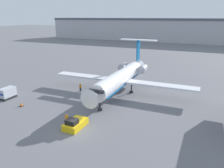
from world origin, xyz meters
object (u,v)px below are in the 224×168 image
object	(u,v)px
pushback_tug	(75,124)
traffic_cone_left	(21,104)
luggage_cart	(8,93)
airplane_main	(121,77)
worker_by_wing	(80,87)
worker_near_tug	(67,119)

from	to	relation	value
pushback_tug	traffic_cone_left	bearing A→B (deg)	168.39
pushback_tug	luggage_cart	xyz separation A→B (m)	(-18.52, 4.59, 0.48)
airplane_main	luggage_cart	distance (m)	22.65
traffic_cone_left	luggage_cart	bearing A→B (deg)	160.64
worker_by_wing	airplane_main	bearing A→B (deg)	18.81
luggage_cart	worker_near_tug	bearing A→B (deg)	-14.29
pushback_tug	worker_near_tug	distance (m)	1.72
worker_near_tug	traffic_cone_left	size ratio (longest dim) A/B	2.40
airplane_main	pushback_tug	world-z (taller)	airplane_main
worker_near_tug	worker_by_wing	xyz separation A→B (m)	(-6.12, 13.68, 0.06)
airplane_main	worker_near_tug	xyz separation A→B (m)	(-2.10, -16.48, -2.44)
pushback_tug	luggage_cart	distance (m)	19.08
pushback_tug	traffic_cone_left	distance (m)	13.45
pushback_tug	worker_by_wing	size ratio (longest dim) A/B	2.16
luggage_cart	worker_near_tug	xyz separation A→B (m)	(16.85, -4.29, -0.17)
pushback_tug	worker_near_tug	world-z (taller)	worker_near_tug
worker_by_wing	traffic_cone_left	size ratio (longest dim) A/B	2.54
worker_near_tug	traffic_cone_left	world-z (taller)	worker_near_tug
luggage_cart	worker_by_wing	distance (m)	14.25
pushback_tug	traffic_cone_left	size ratio (longest dim) A/B	5.48
pushback_tug	worker_by_wing	distance (m)	16.00
pushback_tug	luggage_cart	world-z (taller)	luggage_cart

